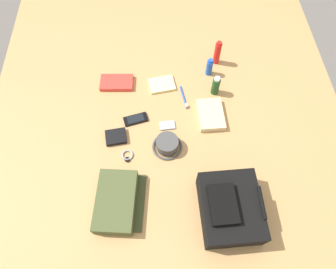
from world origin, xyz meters
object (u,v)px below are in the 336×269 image
folded_towel (211,115)px  notepad (162,84)px  bucket_hat (167,144)px  wallet (116,137)px  toiletry_pouch (117,202)px  backpack (230,208)px  wristwatch (127,156)px  media_player (168,125)px  cell_phone (136,119)px  deodorant_spray (209,67)px  toothbrush (184,98)px  sunscreen_spray (217,53)px  shampoo_bottle (216,86)px  paperback_novel (117,83)px

folded_towel → notepad: bearing=-131.4°
bucket_hat → wallet: size_ratio=1.46×
toiletry_pouch → notepad: bearing=161.1°
wallet → notepad: 0.43m
backpack → wristwatch: bearing=-123.3°
media_player → folded_towel: size_ratio=0.44×
cell_phone → media_player: 0.19m
deodorant_spray → toothbrush: 0.25m
toiletry_pouch → notepad: toiletry_pouch is taller
sunscreen_spray → deodorant_spray: bearing=-32.0°
media_player → toiletry_pouch: bearing=-32.0°
shampoo_bottle → wristwatch: shampoo_bottle is taller
sunscreen_spray → paperback_novel: 0.64m
toothbrush → backpack: bearing=13.2°
sunscreen_spray → wristwatch: size_ratio=2.32×
deodorant_spray → sunscreen_spray: bearing=148.0°
sunscreen_spray → deodorant_spray: size_ratio=1.39×
bucket_hat → wristwatch: 0.22m
notepad → paperback_novel: bearing=-104.3°
media_player → notepad: 0.28m
cell_phone → toiletry_pouch: bearing=-10.2°
cell_phone → toothbrush: toothbrush is taller
toiletry_pouch → shampoo_bottle: 0.85m
paperback_novel → backpack: bearing=34.7°
sunscreen_spray → paperback_novel: bearing=-76.9°
toiletry_pouch → cell_phone: bearing=169.8°
cell_phone → wristwatch: cell_phone is taller
wristwatch → notepad: size_ratio=0.47×
shampoo_bottle → wallet: (0.28, -0.57, -0.05)m
notepad → folded_towel: size_ratio=0.75×
toiletry_pouch → cell_phone: toiletry_pouch is taller
toiletry_pouch → media_player: (-0.42, 0.27, -0.03)m
backpack → toiletry_pouch: backpack is taller
paperback_novel → bucket_hat: bearing=32.8°
backpack → deodorant_spray: (-0.85, 0.01, -0.01)m
toothbrush → toiletry_pouch: bearing=-31.6°
sunscreen_spray → toothbrush: size_ratio=1.03×
backpack → bucket_hat: backpack is taller
backpack → wallet: bearing=-128.2°
shampoo_bottle → toothbrush: 0.20m
backpack → paperback_novel: size_ratio=1.68×
media_player → notepad: (-0.28, -0.02, 0.00)m
cell_phone → paperback_novel: bearing=-156.4°
notepad → backpack: bearing=10.9°
backpack → notepad: (-0.77, -0.28, -0.06)m
sunscreen_spray → media_player: (0.45, -0.32, -0.07)m
deodorant_spray → wallet: bearing=-52.7°
toiletry_pouch → bucket_hat: toiletry_pouch is taller
media_player → shampoo_bottle: bearing=127.1°
bucket_hat → folded_towel: (-0.18, 0.25, -0.01)m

